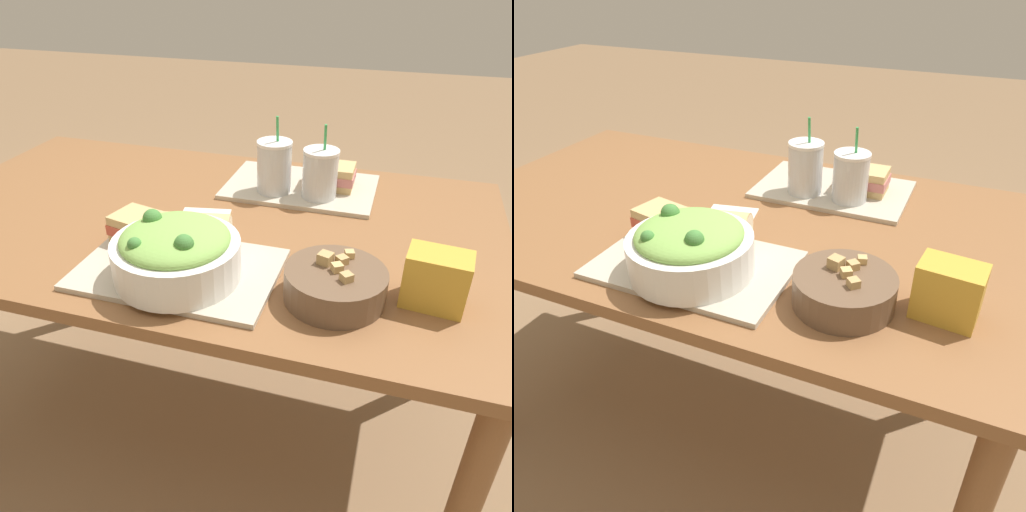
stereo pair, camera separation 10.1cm
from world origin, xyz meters
TOP-DOWN VIEW (x-y plane):
  - ground_plane at (0.00, 0.00)m, footprint 12.00×12.00m
  - dining_table at (0.00, 0.00)m, footprint 1.49×0.88m
  - tray_near at (0.06, -0.25)m, footprint 0.41×0.27m
  - tray_far at (0.21, 0.24)m, footprint 0.41×0.27m
  - salad_bowl at (0.07, -0.28)m, footprint 0.26×0.26m
  - soup_bowl at (0.38, -0.25)m, footprint 0.20×0.20m
  - sandwich_near at (-0.06, -0.18)m, footprint 0.16×0.12m
  - baguette_near at (0.06, -0.16)m, footprint 0.16×0.11m
  - sandwich_far at (0.28, 0.26)m, footprint 0.14×0.10m
  - drink_cup_dark at (0.14, 0.18)m, footprint 0.09×0.09m
  - drink_cup_red at (0.27, 0.18)m, footprint 0.09×0.09m
  - chip_bag at (0.56, -0.21)m, footprint 0.12×0.09m
  - napkin_folded at (0.01, -0.00)m, footprint 0.14×0.11m

SIDE VIEW (x-z plane):
  - ground_plane at x=0.00m, z-range 0.00..0.00m
  - dining_table at x=0.00m, z-range 0.29..1.05m
  - napkin_folded at x=0.01m, z-range 0.76..0.76m
  - tray_near at x=0.06m, z-range 0.76..0.77m
  - tray_far at x=0.21m, z-range 0.76..0.77m
  - soup_bowl at x=0.38m, z-range 0.75..0.84m
  - sandwich_near at x=-0.06m, z-range 0.77..0.84m
  - sandwich_far at x=0.28m, z-range 0.77..0.84m
  - baguette_near at x=0.06m, z-range 0.77..0.85m
  - chip_bag at x=0.56m, z-range 0.76..0.87m
  - salad_bowl at x=0.07m, z-range 0.77..0.89m
  - drink_cup_red at x=0.27m, z-range 0.74..0.93m
  - drink_cup_dark at x=0.14m, z-range 0.74..0.94m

